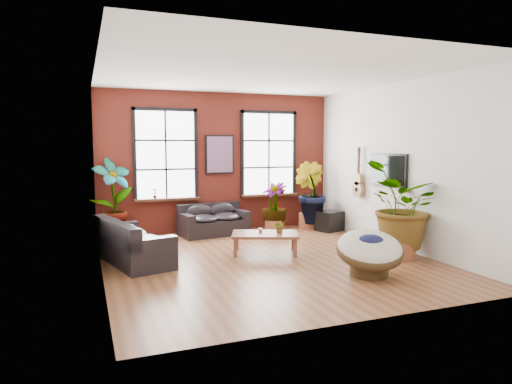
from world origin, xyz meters
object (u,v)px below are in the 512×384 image
papasan_chair (370,251)px  sofa_left (131,243)px  coffee_table (265,235)px  sofa_back (213,221)px

papasan_chair → sofa_left: bearing=168.3°
sofa_left → papasan_chair: papasan_chair is taller
sofa_left → coffee_table: bearing=-110.9°
sofa_back → papasan_chair: (1.51, -4.36, 0.09)m
sofa_back → sofa_left: size_ratio=0.79×
sofa_back → sofa_left: (-2.16, -2.02, 0.03)m
coffee_table → sofa_back: bearing=122.5°
sofa_left → papasan_chair: 4.35m
sofa_back → coffee_table: bearing=-88.0°
coffee_table → papasan_chair: (1.06, -2.06, 0.05)m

